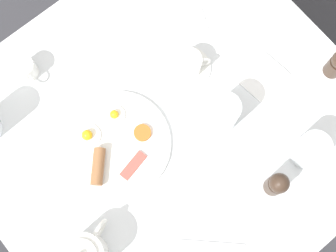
% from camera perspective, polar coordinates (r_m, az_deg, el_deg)
% --- Properties ---
extents(ground_plane, '(8.00, 8.00, 0.00)m').
position_cam_1_polar(ground_plane, '(1.99, 0.00, -5.04)').
color(ground_plane, '#333338').
extents(table, '(1.01, 1.06, 0.72)m').
position_cam_1_polar(table, '(1.36, 0.00, -0.86)').
color(table, silver).
rests_on(table, ground_plane).
extents(breakfast_plate, '(0.30, 0.30, 0.04)m').
position_cam_1_polar(breakfast_plate, '(1.28, -6.61, -2.26)').
color(breakfast_plate, white).
rests_on(breakfast_plate, table).
extents(teacup_with_saucer_left, '(0.13, 0.13, 0.07)m').
position_cam_1_polar(teacup_with_saucer_left, '(1.32, 2.46, 7.45)').
color(teacup_with_saucer_left, white).
rests_on(teacup_with_saucer_left, table).
extents(water_glass_short, '(0.08, 0.08, 0.13)m').
position_cam_1_polar(water_glass_short, '(1.24, 6.64, 1.48)').
color(water_glass_short, white).
rests_on(water_glass_short, table).
extents(wine_glass_spare, '(0.08, 0.08, 0.11)m').
position_cam_1_polar(wine_glass_spare, '(1.28, 16.95, -2.82)').
color(wine_glass_spare, white).
rests_on(wine_glass_spare, table).
extents(creamer_jug, '(0.09, 0.06, 0.06)m').
position_cam_1_polar(creamer_jug, '(1.37, -17.05, 6.60)').
color(creamer_jug, white).
rests_on(creamer_jug, table).
extents(pepper_grinder, '(0.05, 0.05, 0.11)m').
position_cam_1_polar(pepper_grinder, '(1.24, 13.15, -6.95)').
color(pepper_grinder, '#38281E').
rests_on(pepper_grinder, table).
extents(napkin_folded, '(0.11, 0.13, 0.01)m').
position_cam_1_polar(napkin_folded, '(1.36, 11.50, 5.83)').
color(napkin_folded, white).
rests_on(napkin_folded, table).
extents(fork_by_plate, '(0.13, 0.13, 0.00)m').
position_cam_1_polar(fork_by_plate, '(1.26, 5.42, -14.20)').
color(fork_by_plate, silver).
rests_on(fork_by_plate, table).
extents(knife_by_plate, '(0.19, 0.09, 0.00)m').
position_cam_1_polar(knife_by_plate, '(1.42, 3.80, 14.26)').
color(knife_by_plate, silver).
rests_on(knife_by_plate, table).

